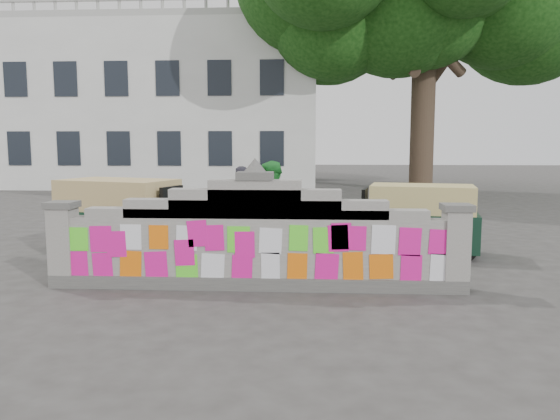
{
  "coord_description": "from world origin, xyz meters",
  "views": [
    {
      "loc": [
        0.87,
        -8.19,
        2.22
      ],
      "look_at": [
        0.32,
        1.0,
        1.1
      ],
      "focal_mm": 35.0,
      "sensor_mm": 36.0,
      "label": 1
    }
  ],
  "objects": [
    {
      "name": "rickshaw_left",
      "position": [
        -2.88,
        2.24,
        0.79
      ],
      "size": [
        2.84,
        1.95,
        1.52
      ],
      "rotation": [
        0.0,
        0.0,
        -0.32
      ],
      "color": "black",
      "rests_on": "ground"
    },
    {
      "name": "rickshaw_right",
      "position": [
        2.99,
        2.79,
        0.73
      ],
      "size": [
        2.61,
        1.57,
        1.4
      ],
      "rotation": [
        0.0,
        0.0,
        2.95
      ],
      "color": "black",
      "rests_on": "ground"
    },
    {
      "name": "parapet_wall",
      "position": [
        -0.0,
        -0.01,
        0.75
      ],
      "size": [
        6.48,
        0.44,
        2.01
      ],
      "color": "#4C4C49",
      "rests_on": "ground"
    },
    {
      "name": "cyclist_rider",
      "position": [
        -0.56,
        3.0,
        0.76
      ],
      "size": [
        0.51,
        0.63,
        1.51
      ],
      "primitive_type": "imported",
      "rotation": [
        0.0,
        0.0,
        1.87
      ],
      "color": "black",
      "rests_on": "ground"
    },
    {
      "name": "pedestrian",
      "position": [
        0.07,
        2.6,
        0.94
      ],
      "size": [
        1.14,
        1.16,
        1.88
      ],
      "primitive_type": "imported",
      "rotation": [
        0.0,
        0.0,
        -0.84
      ],
      "color": "green",
      "rests_on": "ground"
    },
    {
      "name": "ground",
      "position": [
        0.0,
        0.0,
        0.0
      ],
      "size": [
        100.0,
        100.0,
        0.0
      ],
      "primitive_type": "plane",
      "color": "#383533",
      "rests_on": "ground"
    },
    {
      "name": "cyclist_bike",
      "position": [
        -0.56,
        3.0,
        0.45
      ],
      "size": [
        1.79,
        1.07,
        0.89
      ],
      "primitive_type": "imported",
      "rotation": [
        0.0,
        0.0,
        1.87
      ],
      "color": "black",
      "rests_on": "ground"
    },
    {
      "name": "building",
      "position": [
        -7.0,
        21.98,
        4.01
      ],
      "size": [
        16.0,
        10.0,
        8.9
      ],
      "color": "silver",
      "rests_on": "ground"
    }
  ]
}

